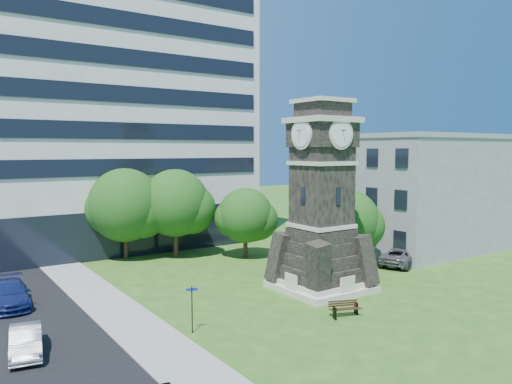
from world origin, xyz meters
TOP-DOWN VIEW (x-y plane):
  - ground at (0.00, 0.00)m, footprint 160.00×160.00m
  - sidewalk at (-9.50, 5.00)m, footprint 3.00×70.00m
  - clock_tower at (3.00, 2.00)m, footprint 5.40×5.40m
  - office_tall at (-3.20, 25.84)m, footprint 26.20×15.11m
  - office_low at (19.97, 8.00)m, footprint 15.20×12.20m
  - car_street_mid at (-14.75, 1.46)m, footprint 1.90×3.90m
  - car_street_north at (-14.29, 9.40)m, footprint 2.44×5.12m
  - car_east_lot at (12.77, 3.59)m, footprint 5.52×4.09m
  - park_bench at (0.54, -2.74)m, footprint 1.69×0.45m
  - street_sign at (-7.46, -0.32)m, footprint 0.56×0.06m
  - tree_nw at (-4.27, 17.92)m, footprint 6.70×6.09m
  - tree_nc at (-0.52, 16.28)m, footprint 6.25×5.68m
  - tree_ne at (4.15, 12.69)m, footprint 5.07×4.61m
  - tree_east at (8.73, 5.38)m, footprint 5.32×4.83m

SIDE VIEW (x-z plane):
  - ground at x=0.00m, z-range 0.00..0.00m
  - sidewalk at x=-9.50m, z-range 0.00..0.06m
  - park_bench at x=0.54m, z-range 0.03..0.90m
  - car_street_mid at x=-14.75m, z-range 0.00..1.23m
  - car_east_lot at x=12.77m, z-range 0.00..1.39m
  - car_street_north at x=-14.29m, z-range 0.00..1.44m
  - street_sign at x=-7.46m, z-range 0.29..2.63m
  - tree_ne at x=4.15m, z-range 0.50..6.39m
  - tree_east at x=8.73m, z-range 0.45..6.48m
  - tree_nw at x=-4.27m, z-range 0.54..8.08m
  - tree_nc at x=-0.52m, z-range 0.69..8.12m
  - office_low at x=19.97m, z-range 0.01..10.41m
  - clock_tower at x=3.00m, z-range -0.83..11.39m
  - office_tall at x=-3.20m, z-range -0.08..28.52m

